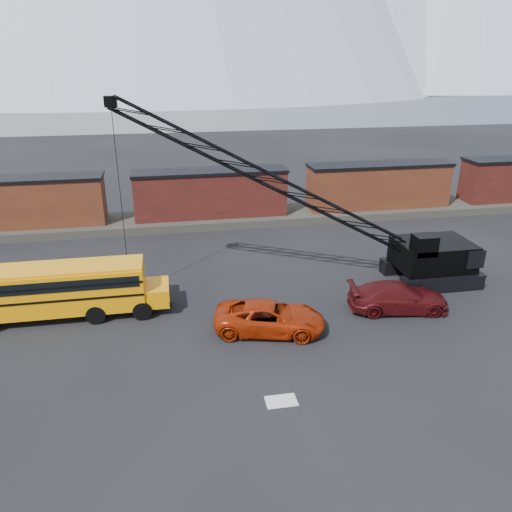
{
  "coord_description": "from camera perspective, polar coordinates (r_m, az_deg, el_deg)",
  "views": [
    {
      "loc": [
        -3.89,
        -21.63,
        14.33
      ],
      "look_at": [
        1.17,
        5.87,
        3.0
      ],
      "focal_mm": 35.0,
      "sensor_mm": 36.0,
      "label": 1
    }
  ],
  "objects": [
    {
      "name": "boxcar_east_near",
      "position": [
        49.33,
        13.81,
        7.86
      ],
      "size": [
        13.7,
        3.1,
        4.17
      ],
      "color": "#4D2016",
      "rests_on": "gravel_berm"
    },
    {
      "name": "boxcar_west_near",
      "position": [
        46.74,
        -25.21,
        5.61
      ],
      "size": [
        13.7,
        3.1,
        4.17
      ],
      "color": "#4D2016",
      "rests_on": "gravel_berm"
    },
    {
      "name": "red_pickup",
      "position": [
        27.74,
        1.6,
        -7.04
      ],
      "size": [
        6.59,
        4.19,
        1.69
      ],
      "primitive_type": "imported",
      "rotation": [
        0.0,
        0.0,
        1.33
      ],
      "color": "#A72608",
      "rests_on": "ground"
    },
    {
      "name": "maroon_suv",
      "position": [
        31.08,
        15.93,
        -4.55
      ],
      "size": [
        6.21,
        3.24,
        1.72
      ],
      "primitive_type": "imported",
      "rotation": [
        0.0,
        0.0,
        1.43
      ],
      "color": "#470C0E",
      "rests_on": "ground"
    },
    {
      "name": "crawler_crane",
      "position": [
        31.0,
        3.76,
        7.65
      ],
      "size": [
        23.23,
        4.2,
        12.41
      ],
      "color": "black",
      "rests_on": "ground"
    },
    {
      "name": "gravel_berm",
      "position": [
        45.98,
        -5.1,
        4.26
      ],
      "size": [
        120.0,
        5.0,
        0.7
      ],
      "primitive_type": "cube",
      "color": "#4B463E",
      "rests_on": "ground"
    },
    {
      "name": "boxcar_mid",
      "position": [
        45.31,
        -5.2,
        7.17
      ],
      "size": [
        13.7,
        3.1,
        4.17
      ],
      "color": "#501A16",
      "rests_on": "gravel_berm"
    },
    {
      "name": "ground",
      "position": [
        26.24,
        -0.21,
        -11.05
      ],
      "size": [
        160.0,
        160.0,
        0.0
      ],
      "primitive_type": "plane",
      "color": "black",
      "rests_on": "ground"
    },
    {
      "name": "school_bus",
      "position": [
        30.85,
        -21.29,
        -3.53
      ],
      "size": [
        11.65,
        2.65,
        3.19
      ],
      "color": "orange",
      "rests_on": "ground"
    },
    {
      "name": "snow_patch",
      "position": [
        23.13,
        2.9,
        -16.22
      ],
      "size": [
        1.4,
        0.9,
        0.02
      ],
      "primitive_type": "cube",
      "color": "silver",
      "rests_on": "ground"
    }
  ]
}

